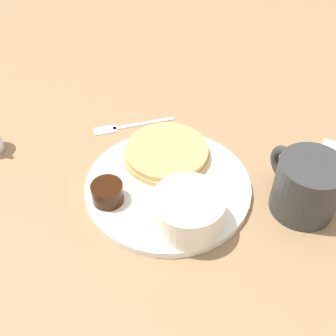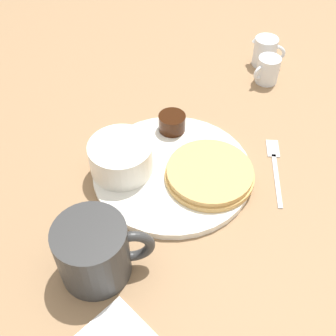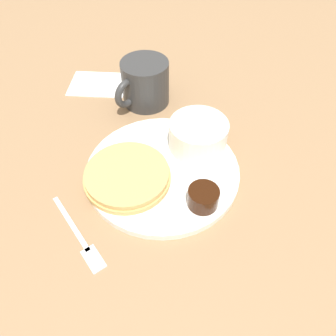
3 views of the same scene
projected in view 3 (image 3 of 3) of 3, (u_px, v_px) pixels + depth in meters
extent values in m
plane|color=#93704C|center=(163.00, 173.00, 0.54)|extent=(4.00, 4.00, 0.00)
cylinder|color=white|center=(163.00, 171.00, 0.53)|extent=(0.25, 0.25, 0.01)
cylinder|color=tan|center=(127.00, 177.00, 0.51)|extent=(0.14, 0.14, 0.01)
cylinder|color=tan|center=(127.00, 174.00, 0.50)|extent=(0.13, 0.13, 0.01)
cylinder|color=white|center=(198.00, 135.00, 0.54)|extent=(0.10, 0.10, 0.05)
cylinder|color=white|center=(199.00, 126.00, 0.53)|extent=(0.08, 0.08, 0.01)
cylinder|color=black|center=(203.00, 197.00, 0.47)|extent=(0.05, 0.05, 0.03)
cylinder|color=white|center=(210.00, 142.00, 0.55)|extent=(0.04, 0.04, 0.02)
sphere|color=white|center=(210.00, 135.00, 0.54)|extent=(0.02, 0.02, 0.02)
cylinder|color=#333333|center=(145.00, 83.00, 0.63)|extent=(0.09, 0.09, 0.09)
torus|color=#333333|center=(127.00, 93.00, 0.61)|extent=(0.04, 0.06, 0.06)
cube|color=silver|center=(71.00, 223.00, 0.47)|extent=(0.09, 0.08, 0.00)
cube|color=silver|center=(93.00, 259.00, 0.44)|extent=(0.04, 0.04, 0.00)
cube|color=white|center=(98.00, 84.00, 0.70)|extent=(0.13, 0.10, 0.00)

